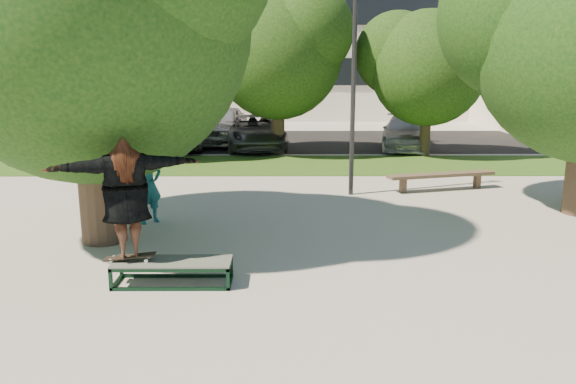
{
  "coord_description": "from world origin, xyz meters",
  "views": [
    {
      "loc": [
        -0.72,
        -9.38,
        3.27
      ],
      "look_at": [
        -0.67,
        0.6,
        1.05
      ],
      "focal_mm": 35.0,
      "sensor_mm": 36.0,
      "label": 1
    }
  ],
  "objects_px": {
    "tree_left": "(84,1)",
    "car_silver_b": "(405,133)",
    "car_dark": "(180,130)",
    "grind_box": "(173,272)",
    "bystander": "(148,185)",
    "car_silver_a": "(221,125)",
    "lamppost": "(354,72)",
    "bench": "(441,176)",
    "car_grey": "(254,132)"
  },
  "relations": [
    {
      "from": "lamppost",
      "to": "car_dark",
      "type": "bearing_deg",
      "value": 125.22
    },
    {
      "from": "lamppost",
      "to": "bystander",
      "type": "height_order",
      "value": "lamppost"
    },
    {
      "from": "bench",
      "to": "car_silver_b",
      "type": "distance_m",
      "value": 8.04
    },
    {
      "from": "bench",
      "to": "tree_left",
      "type": "bearing_deg",
      "value": -165.65
    },
    {
      "from": "lamppost",
      "to": "bench",
      "type": "height_order",
      "value": "lamppost"
    },
    {
      "from": "grind_box",
      "to": "lamppost",
      "type": "bearing_deg",
      "value": 60.94
    },
    {
      "from": "bystander",
      "to": "car_silver_a",
      "type": "distance_m",
      "value": 12.76
    },
    {
      "from": "lamppost",
      "to": "car_silver_b",
      "type": "distance_m",
      "value": 9.42
    },
    {
      "from": "bystander",
      "to": "bench",
      "type": "height_order",
      "value": "bystander"
    },
    {
      "from": "lamppost",
      "to": "car_silver_b",
      "type": "height_order",
      "value": "lamppost"
    },
    {
      "from": "grind_box",
      "to": "car_grey",
      "type": "height_order",
      "value": "car_grey"
    },
    {
      "from": "bystander",
      "to": "car_dark",
      "type": "distance_m",
      "value": 11.29
    },
    {
      "from": "bench",
      "to": "car_dark",
      "type": "height_order",
      "value": "car_dark"
    },
    {
      "from": "car_silver_a",
      "to": "car_dark",
      "type": "xyz_separation_m",
      "value": [
        -1.5,
        -1.56,
        -0.06
      ]
    },
    {
      "from": "lamppost",
      "to": "car_silver_b",
      "type": "bearing_deg",
      "value": 69.4
    },
    {
      "from": "tree_left",
      "to": "lamppost",
      "type": "distance_m",
      "value": 6.7
    },
    {
      "from": "car_grey",
      "to": "lamppost",
      "type": "bearing_deg",
      "value": -79.58
    },
    {
      "from": "bystander",
      "to": "car_grey",
      "type": "height_order",
      "value": "bystander"
    },
    {
      "from": "tree_left",
      "to": "car_silver_b",
      "type": "height_order",
      "value": "tree_left"
    },
    {
      "from": "tree_left",
      "to": "bystander",
      "type": "distance_m",
      "value": 3.85
    },
    {
      "from": "tree_left",
      "to": "car_grey",
      "type": "distance_m",
      "value": 13.16
    },
    {
      "from": "lamppost",
      "to": "car_grey",
      "type": "distance_m",
      "value": 9.35
    },
    {
      "from": "bystander",
      "to": "lamppost",
      "type": "bearing_deg",
      "value": -10.52
    },
    {
      "from": "bench",
      "to": "car_silver_a",
      "type": "bearing_deg",
      "value": 111.09
    },
    {
      "from": "car_dark",
      "to": "bench",
      "type": "bearing_deg",
      "value": -53.46
    },
    {
      "from": "bench",
      "to": "car_dark",
      "type": "xyz_separation_m",
      "value": [
        -8.5,
        8.0,
        0.37
      ]
    },
    {
      "from": "grind_box",
      "to": "car_silver_a",
      "type": "height_order",
      "value": "car_silver_a"
    },
    {
      "from": "tree_left",
      "to": "car_silver_b",
      "type": "xyz_separation_m",
      "value": [
        8.49,
        12.41,
        -3.77
      ]
    },
    {
      "from": "tree_left",
      "to": "car_dark",
      "type": "bearing_deg",
      "value": 93.26
    },
    {
      "from": "car_grey",
      "to": "car_silver_b",
      "type": "height_order",
      "value": "car_grey"
    },
    {
      "from": "car_dark",
      "to": "car_grey",
      "type": "relative_size",
      "value": 0.94
    },
    {
      "from": "lamppost",
      "to": "grind_box",
      "type": "bearing_deg",
      "value": -119.06
    },
    {
      "from": "bystander",
      "to": "car_dark",
      "type": "relative_size",
      "value": 0.36
    },
    {
      "from": "car_silver_a",
      "to": "tree_left",
      "type": "bearing_deg",
      "value": -88.77
    },
    {
      "from": "grind_box",
      "to": "car_silver_a",
      "type": "relative_size",
      "value": 0.37
    },
    {
      "from": "bench",
      "to": "car_grey",
      "type": "relative_size",
      "value": 0.63
    },
    {
      "from": "tree_left",
      "to": "car_dark",
      "type": "height_order",
      "value": "tree_left"
    },
    {
      "from": "tree_left",
      "to": "bench",
      "type": "xyz_separation_m",
      "value": [
        7.79,
        4.4,
        -4.03
      ]
    },
    {
      "from": "tree_left",
      "to": "car_dark",
      "type": "relative_size",
      "value": 1.54
    },
    {
      "from": "lamppost",
      "to": "car_silver_a",
      "type": "relative_size",
      "value": 1.27
    },
    {
      "from": "grind_box",
      "to": "car_silver_b",
      "type": "relative_size",
      "value": 0.4
    },
    {
      "from": "car_dark",
      "to": "car_silver_b",
      "type": "distance_m",
      "value": 9.2
    },
    {
      "from": "tree_left",
      "to": "car_silver_a",
      "type": "height_order",
      "value": "tree_left"
    },
    {
      "from": "car_silver_a",
      "to": "bystander",
      "type": "bearing_deg",
      "value": -86.13
    },
    {
      "from": "car_silver_a",
      "to": "car_grey",
      "type": "bearing_deg",
      "value": -41.65
    },
    {
      "from": "tree_left",
      "to": "grind_box",
      "type": "relative_size",
      "value": 3.95
    },
    {
      "from": "bench",
      "to": "car_grey",
      "type": "bearing_deg",
      "value": 109.38
    },
    {
      "from": "car_grey",
      "to": "car_silver_b",
      "type": "relative_size",
      "value": 1.09
    },
    {
      "from": "bystander",
      "to": "car_silver_a",
      "type": "relative_size",
      "value": 0.34
    },
    {
      "from": "tree_left",
      "to": "bystander",
      "type": "relative_size",
      "value": 4.3
    }
  ]
}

